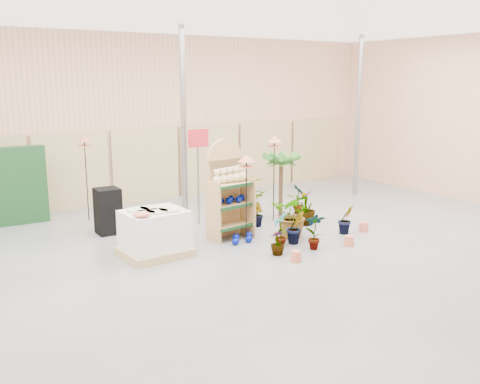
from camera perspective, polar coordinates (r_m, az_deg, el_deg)
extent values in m
cube|color=slate|center=(10.03, 3.08, -7.58)|extent=(15.00, 12.00, 0.10)
cube|color=white|center=(9.54, 3.41, 19.45)|extent=(15.00, 12.00, 0.10)
cube|color=tan|center=(14.86, -10.37, 7.70)|extent=(15.00, 0.10, 4.50)
cylinder|color=gray|center=(15.71, 12.49, 7.84)|extent=(0.14, 0.14, 4.50)
cylinder|color=gray|center=(12.53, -6.04, 7.07)|extent=(0.14, 0.14, 4.50)
cube|color=tan|center=(14.27, -17.48, 2.12)|extent=(1.90, 0.06, 2.00)
cube|color=tan|center=(14.88, -10.01, 2.87)|extent=(1.90, 0.06, 2.00)
cube|color=tan|center=(15.72, -3.23, 3.51)|extent=(1.90, 0.06, 2.00)
cube|color=tan|center=(16.76, 2.80, 4.04)|extent=(1.90, 0.06, 2.00)
cube|color=tan|center=(17.96, 8.08, 4.47)|extent=(1.90, 0.06, 2.00)
cube|color=tan|center=(11.36, -1.64, -0.62)|extent=(0.88, 0.20, 1.66)
cylinder|color=tan|center=(11.21, -1.66, 3.52)|extent=(0.88, 0.20, 0.88)
cube|color=tan|center=(11.28, -0.97, -3.53)|extent=(0.90, 0.60, 0.04)
cube|color=#0F3819|center=(11.07, -0.33, -3.81)|extent=(0.84, 0.15, 0.06)
cube|color=tan|center=(11.17, -0.98, -1.35)|extent=(0.90, 0.60, 0.04)
cube|color=#0F3819|center=(10.96, -0.33, -1.60)|extent=(0.84, 0.15, 0.06)
cube|color=tan|center=(11.07, -0.99, 0.86)|extent=(0.90, 0.60, 0.04)
cube|color=#0F3819|center=(10.87, -0.33, 0.65)|extent=(0.84, 0.15, 0.06)
cube|color=tan|center=(10.99, -2.86, -2.11)|extent=(0.11, 0.49, 1.27)
cube|color=tan|center=(11.40, 0.83, -1.58)|extent=(0.11, 0.49, 1.27)
sphere|color=beige|center=(10.96, -2.46, 1.31)|extent=(0.18, 0.18, 0.18)
sphere|color=beige|center=(10.93, -2.47, 2.06)|extent=(0.14, 0.14, 0.14)
sphere|color=beige|center=(11.03, -1.80, 1.41)|extent=(0.19, 0.19, 0.19)
sphere|color=beige|center=(11.00, -1.81, 2.18)|extent=(0.14, 0.14, 0.14)
sphere|color=beige|center=(11.10, -1.15, 1.50)|extent=(0.20, 0.20, 0.20)
sphere|color=beige|center=(11.07, -1.15, 2.30)|extent=(0.14, 0.14, 0.14)
sphere|color=beige|center=(11.17, -0.50, 1.60)|extent=(0.21, 0.21, 0.21)
sphere|color=beige|center=(11.15, -0.50, 2.41)|extent=(0.14, 0.14, 0.14)
sphere|color=beige|center=(11.25, 0.14, 1.70)|extent=(0.21, 0.21, 0.21)
sphere|color=beige|center=(11.22, 0.14, 2.53)|extent=(0.14, 0.14, 0.14)
sphere|color=#010E7C|center=(10.98, -2.33, -1.10)|extent=(0.15, 0.15, 0.15)
sphere|color=#010E7C|center=(11.14, -2.07, -0.91)|extent=(0.15, 0.15, 0.15)
sphere|color=#010E7C|center=(11.10, -1.21, -0.94)|extent=(0.15, 0.15, 0.15)
sphere|color=#010E7C|center=(11.26, -0.97, -0.76)|extent=(0.15, 0.15, 0.15)
sphere|color=#010E7C|center=(11.22, -0.11, -0.79)|extent=(0.15, 0.15, 0.15)
sphere|color=#010E7C|center=(11.38, 0.11, -0.61)|extent=(0.15, 0.15, 0.15)
sphere|color=#010E7C|center=(10.88, -0.49, -5.31)|extent=(0.15, 0.15, 0.15)
sphere|color=#010E7C|center=(11.15, -0.42, -4.87)|extent=(0.15, 0.15, 0.15)
sphere|color=#010E7C|center=(11.04, 0.94, -5.05)|extent=(0.15, 0.15, 0.15)
sphere|color=#010E7C|center=(11.31, 0.96, -4.62)|extent=(0.15, 0.15, 0.15)
cube|color=tan|center=(10.38, -9.01, -6.30)|extent=(1.31, 1.12, 0.15)
cube|color=white|center=(10.25, -9.09, -3.97)|extent=(1.20, 1.01, 0.72)
cylinder|color=beige|center=(9.92, -10.19, -2.26)|extent=(0.41, 0.41, 0.04)
cylinder|color=beige|center=(10.02, -8.82, -2.08)|extent=(0.41, 0.41, 0.04)
cylinder|color=beige|center=(10.12, -7.48, -1.90)|extent=(0.41, 0.41, 0.04)
cylinder|color=beige|center=(10.20, -10.84, -1.89)|extent=(0.41, 0.41, 0.04)
cylinder|color=beige|center=(10.30, -9.50, -1.72)|extent=(0.41, 0.41, 0.04)
cube|color=black|center=(12.00, -13.84, -3.14)|extent=(0.50, 0.50, 0.50)
cube|color=black|center=(11.88, -13.96, -0.81)|extent=(0.50, 0.50, 0.50)
cube|color=#133C1A|center=(13.26, -24.19, 0.46)|extent=(2.00, 0.30, 1.80)
cylinder|color=gray|center=(12.28, -4.49, 1.59)|extent=(0.05, 0.05, 2.20)
cube|color=red|center=(12.12, -4.47, 5.75)|extent=(0.50, 0.03, 0.40)
cylinder|color=black|center=(10.94, 0.68, -1.34)|extent=(0.02, 0.02, 1.58)
cylinder|color=#D0644A|center=(10.78, 0.69, 2.74)|extent=(0.30, 0.30, 0.02)
cone|color=#D0644A|center=(10.76, 0.69, 3.63)|extent=(0.34, 0.34, 0.14)
cylinder|color=black|center=(12.55, 3.62, 0.84)|extent=(0.02, 0.02, 1.78)
cylinder|color=#D0644A|center=(12.41, 3.68, 4.88)|extent=(0.30, 0.30, 0.02)
cone|color=#D0644A|center=(12.39, 3.69, 5.66)|extent=(0.34, 0.34, 0.14)
cylinder|color=black|center=(13.10, -16.02, 0.88)|extent=(0.02, 0.02, 1.78)
cylinder|color=#D0644A|center=(12.96, -16.25, 4.75)|extent=(0.30, 0.30, 0.02)
cone|color=#D0644A|center=(12.94, -16.29, 5.50)|extent=(0.34, 0.34, 0.14)
cylinder|color=#44311D|center=(13.04, 4.37, 0.22)|extent=(0.10, 0.10, 1.32)
imported|color=#2A651E|center=(10.68, 4.34, -4.06)|extent=(0.43, 0.46, 0.72)
imported|color=#2A651E|center=(10.97, 5.93, -3.75)|extent=(0.42, 0.36, 0.69)
imported|color=#2A651E|center=(11.37, 5.73, -2.40)|extent=(1.16, 1.18, 0.99)
imported|color=#2A651E|center=(12.41, 7.02, -1.63)|extent=(0.64, 0.64, 0.81)
imported|color=#2A651E|center=(13.35, 6.25, -0.74)|extent=(0.36, 0.46, 0.77)
imported|color=#2A651E|center=(12.16, 1.92, -2.37)|extent=(0.34, 0.38, 0.59)
imported|color=#2A651E|center=(12.69, 0.69, -0.85)|extent=(0.77, 0.89, 0.98)
imported|color=#2A651E|center=(10.28, 4.03, -5.39)|extent=(0.28, 0.28, 0.49)
imported|color=#2A651E|center=(10.64, 7.99, -4.14)|extent=(0.47, 0.41, 0.75)
imported|color=#2A651E|center=(11.84, 11.23, -2.86)|extent=(0.38, 0.32, 0.64)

